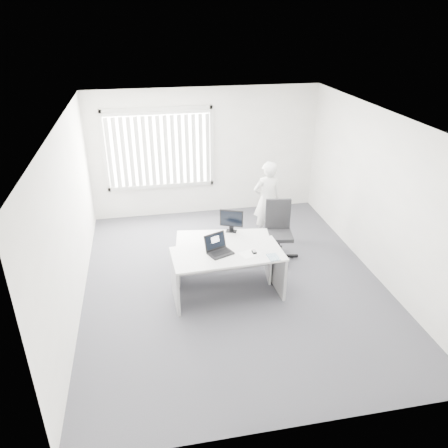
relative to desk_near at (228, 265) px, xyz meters
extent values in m
plane|color=#55555D|center=(0.18, 0.38, -0.57)|extent=(6.00, 6.00, 0.00)
cube|color=white|center=(0.18, 3.38, 0.83)|extent=(5.00, 0.02, 2.80)
cube|color=white|center=(0.18, -2.62, 0.83)|extent=(5.00, 0.02, 2.80)
cube|color=white|center=(-2.32, 0.38, 0.83)|extent=(0.02, 6.00, 2.80)
cube|color=white|center=(2.68, 0.38, 0.83)|extent=(0.02, 6.00, 2.80)
cube|color=white|center=(0.18, 0.38, 2.23)|extent=(5.00, 6.00, 0.02)
cube|color=silver|center=(-0.82, 3.34, 0.98)|extent=(2.32, 0.06, 1.76)
cube|color=silver|center=(0.00, 0.00, 0.21)|extent=(1.77, 0.89, 0.03)
cube|color=#AAAAAC|center=(-0.85, -0.04, -0.19)|extent=(0.08, 0.75, 0.76)
cube|color=#AAAAAC|center=(0.85, 0.04, -0.19)|extent=(0.08, 0.75, 0.76)
cube|color=silver|center=(0.04, 0.59, 0.14)|extent=(1.67, 0.95, 0.03)
cube|color=#AAAAAC|center=(-0.72, 0.69, -0.22)|extent=(0.13, 0.68, 0.69)
cube|color=#AAAAAC|center=(0.81, 0.48, -0.22)|extent=(0.13, 0.68, 0.69)
cylinder|color=black|center=(1.16, 0.99, -0.53)|extent=(0.72, 0.72, 0.08)
cylinder|color=black|center=(1.16, 0.99, -0.33)|extent=(0.07, 0.07, 0.49)
cube|color=black|center=(1.16, 0.99, -0.09)|extent=(0.56, 0.56, 0.07)
cube|color=black|center=(1.19, 1.21, 0.25)|extent=(0.47, 0.14, 0.58)
imported|color=silver|center=(1.19, 1.92, 0.23)|extent=(0.63, 0.46, 1.60)
cube|color=white|center=(0.34, -0.07, 0.22)|extent=(0.37, 0.31, 0.00)
cube|color=white|center=(0.67, -0.26, 0.23)|extent=(0.18, 0.24, 0.01)
cube|color=black|center=(0.11, 0.42, 0.16)|extent=(0.41, 0.15, 0.02)
camera|label=1|loc=(-1.18, -5.80, 3.66)|focal=35.00mm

